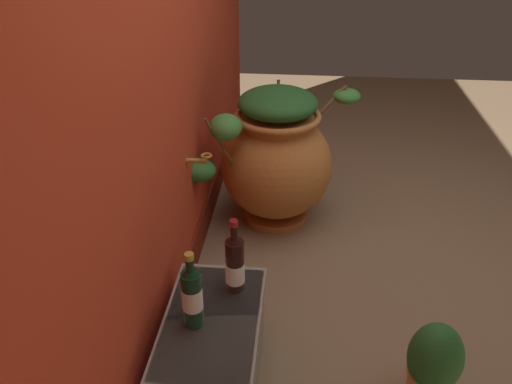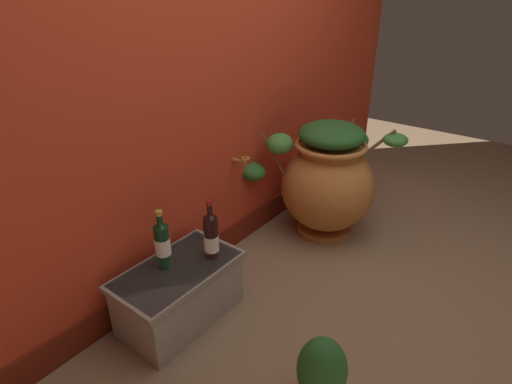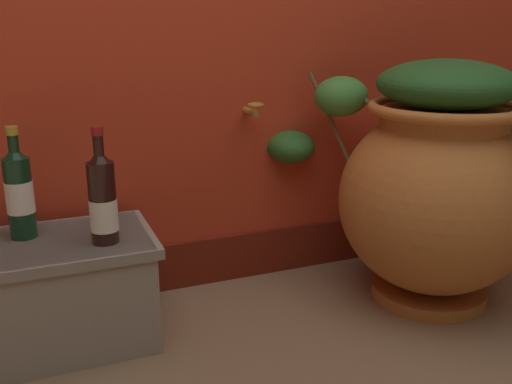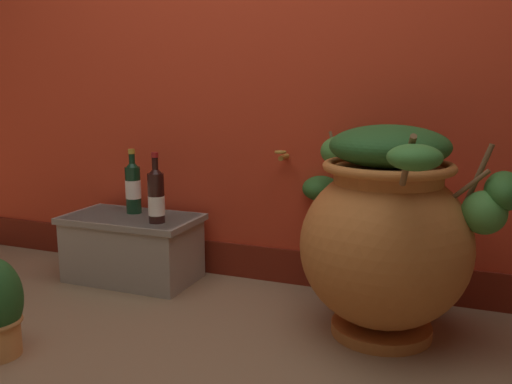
% 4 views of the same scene
% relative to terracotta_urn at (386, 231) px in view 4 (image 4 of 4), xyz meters
% --- Properties ---
extents(back_wall, '(4.40, 0.33, 2.60)m').
position_rel_terracotta_urn_xyz_m(back_wall, '(-0.61, 0.50, 0.87)').
color(back_wall, red).
rests_on(back_wall, ground_plane).
extents(terracotta_urn, '(0.91, 0.97, 0.83)m').
position_rel_terracotta_urn_xyz_m(terracotta_urn, '(0.00, 0.00, 0.00)').
color(terracotta_urn, '#C17033').
rests_on(terracotta_urn, ground_plane).
extents(stone_ledge, '(0.67, 0.38, 0.33)m').
position_rel_terracotta_urn_xyz_m(stone_ledge, '(-1.27, 0.17, -0.24)').
color(stone_ledge, '#9E9384').
rests_on(stone_ledge, ground_plane).
extents(wine_bottle_left, '(0.08, 0.08, 0.34)m').
position_rel_terracotta_urn_xyz_m(wine_bottle_left, '(-1.08, 0.10, 0.04)').
color(wine_bottle_left, black).
rests_on(wine_bottle_left, stone_ledge).
extents(wine_bottle_middle, '(0.08, 0.08, 0.33)m').
position_rel_terracotta_urn_xyz_m(wine_bottle_middle, '(-1.30, 0.23, 0.05)').
color(wine_bottle_middle, black).
rests_on(wine_bottle_middle, stone_ledge).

